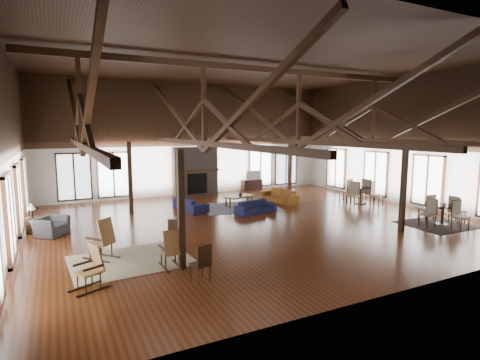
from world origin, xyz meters
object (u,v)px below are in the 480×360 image
cafe_table_near (443,211)px  sofa_orange (279,196)px  tv_console (252,185)px  sofa_navy_front (256,207)px  coffee_table (239,197)px  sofa_navy_left (190,204)px  cafe_table_far (361,192)px  armchair (51,227)px

cafe_table_near → sofa_orange: bearing=114.9°
sofa_orange → cafe_table_near: 7.21m
sofa_orange → tv_console: sofa_orange is taller
sofa_navy_front → sofa_orange: bearing=26.9°
coffee_table → cafe_table_near: 8.27m
sofa_navy_front → cafe_table_near: bearing=-52.7°
coffee_table → tv_console: size_ratio=1.23×
sofa_navy_front → sofa_navy_left: bearing=132.8°
sofa_navy_left → cafe_table_far: size_ratio=0.90×
sofa_navy_front → cafe_table_far: 5.53m
cafe_table_near → cafe_table_far: cafe_table_far is taller
coffee_table → cafe_table_far: 5.89m
sofa_navy_left → sofa_orange: sofa_orange is taller
sofa_orange → tv_console: size_ratio=1.72×
sofa_navy_front → armchair: armchair is taller
sofa_orange → tv_console: 3.85m
cafe_table_near → cafe_table_far: (0.23, 4.42, 0.04)m
sofa_navy_left → cafe_table_near: size_ratio=0.98×
cafe_table_near → tv_console: cafe_table_near is taller
sofa_orange → armchair: size_ratio=2.16×
sofa_orange → tv_console: (0.51, 3.81, -0.00)m
armchair → sofa_navy_front: bearing=-51.2°
coffee_table → cafe_table_far: cafe_table_far is taller
armchair → cafe_table_far: bearing=-52.9°
sofa_orange → cafe_table_far: size_ratio=0.96×
sofa_navy_left → cafe_table_near: (7.59, -6.61, 0.23)m
sofa_orange → cafe_table_far: (3.27, -2.12, 0.25)m
cafe_table_far → armchair: bearing=177.9°
coffee_table → armchair: (-7.75, -1.41, -0.14)m
cafe_table_near → coffee_table: bearing=130.2°
coffee_table → tv_console: 4.92m
tv_console → cafe_table_near: bearing=-76.3°
coffee_table → cafe_table_near: size_ratio=0.74×
tv_console → armchair: bearing=-152.8°
sofa_navy_left → cafe_table_near: cafe_table_near is taller
coffee_table → sofa_navy_left: bearing=154.5°
sofa_navy_front → tv_console: size_ratio=1.49×
armchair → coffee_table: bearing=-40.5°
armchair → cafe_table_near: size_ratio=0.48×
sofa_navy_front → armchair: (-7.82, 0.05, 0.05)m
cafe_table_far → coffee_table: bearing=161.1°
sofa_navy_front → cafe_table_near: (5.27, -4.85, 0.25)m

